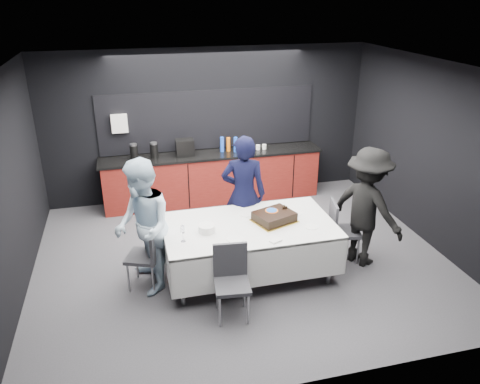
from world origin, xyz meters
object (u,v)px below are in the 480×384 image
object	(u,v)px
cake_assembly	(274,217)
chair_near	(231,276)
champagne_flute	(183,230)
person_left	(143,227)
party_table	(249,233)
plate_stack	(207,229)
person_center	(244,194)
chair_right	(340,227)
chair_left	(149,252)
person_right	(367,207)

from	to	relation	value
cake_assembly	chair_near	world-z (taller)	cake_assembly
champagne_flute	person_left	world-z (taller)	person_left
party_table	plate_stack	bearing A→B (deg)	-173.39
cake_assembly	champagne_flute	xyz separation A→B (m)	(-1.30, -0.25, 0.09)
champagne_flute	chair_near	bearing A→B (deg)	-48.12
person_center	chair_right	bearing A→B (deg)	168.40
party_table	chair_left	size ratio (longest dim) A/B	2.51
cake_assembly	chair_right	bearing A→B (deg)	2.84
plate_stack	chair_right	xyz separation A→B (m)	(1.99, 0.13, -0.30)
champagne_flute	person_right	xyz separation A→B (m)	(2.64, 0.15, -0.06)
chair_right	person_left	world-z (taller)	person_left
chair_right	person_right	size ratio (longest dim) A/B	0.53
chair_near	person_center	size ratio (longest dim) A/B	0.51
chair_right	person_center	xyz separation A→B (m)	(-1.29, 0.65, 0.38)
cake_assembly	chair_near	xyz separation A→B (m)	(-0.80, -0.81, -0.31)
cake_assembly	chair_right	distance (m)	1.08
plate_stack	chair_left	world-z (taller)	chair_left
chair_left	person_left	distance (m)	0.38
champagne_flute	plate_stack	bearing A→B (deg)	27.08
party_table	chair_near	distance (m)	0.91
person_center	champagne_flute	bearing A→B (deg)	57.39
chair_right	party_table	bearing A→B (deg)	-177.49
cake_assembly	person_left	size ratio (longest dim) A/B	0.36
cake_assembly	plate_stack	bearing A→B (deg)	-175.28
chair_left	person_right	size ratio (longest dim) A/B	0.53
chair_left	chair_right	distance (m)	2.76
person_left	chair_near	bearing A→B (deg)	42.36
cake_assembly	person_right	bearing A→B (deg)	-4.25
cake_assembly	plate_stack	distance (m)	0.96
party_table	chair_near	xyz separation A→B (m)	(-0.44, -0.80, -0.11)
party_table	person_left	size ratio (longest dim) A/B	1.27
chair_near	person_right	distance (m)	2.28
cake_assembly	chair_near	distance (m)	1.18
chair_right	cake_assembly	bearing A→B (deg)	-177.16
chair_left	person_right	xyz separation A→B (m)	(3.07, -0.12, 0.34)
plate_stack	person_center	xyz separation A→B (m)	(0.70, 0.78, 0.08)
chair_left	person_left	size ratio (longest dim) A/B	0.51
plate_stack	person_right	xyz separation A→B (m)	(2.30, -0.02, 0.05)
party_table	person_right	xyz separation A→B (m)	(1.71, -0.09, 0.24)
person_left	party_table	bearing A→B (deg)	81.41
party_table	person_left	xyz separation A→B (m)	(-1.41, 0.01, 0.27)
plate_stack	person_left	distance (m)	0.83
party_table	person_right	distance (m)	1.73
chair_right	chair_near	size ratio (longest dim) A/B	1.00
party_table	chair_left	xyz separation A→B (m)	(-1.37, 0.03, -0.11)
plate_stack	chair_right	distance (m)	2.02
person_center	person_right	size ratio (longest dim) A/B	1.04
chair_near	person_center	world-z (taller)	person_center
cake_assembly	person_center	xyz separation A→B (m)	(-0.25, 0.70, 0.06)
party_table	chair_right	bearing A→B (deg)	2.51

